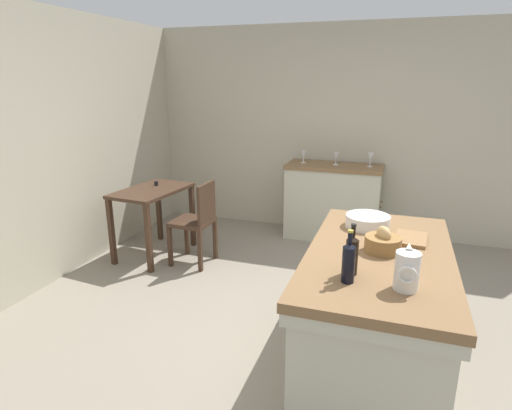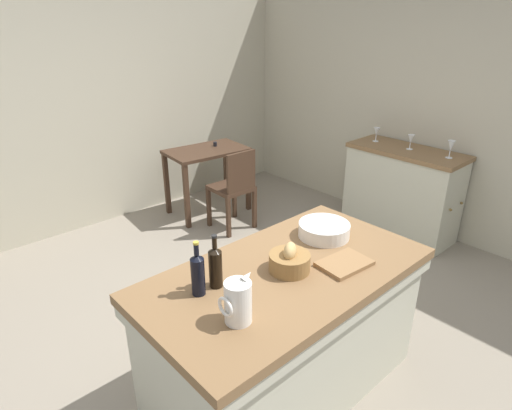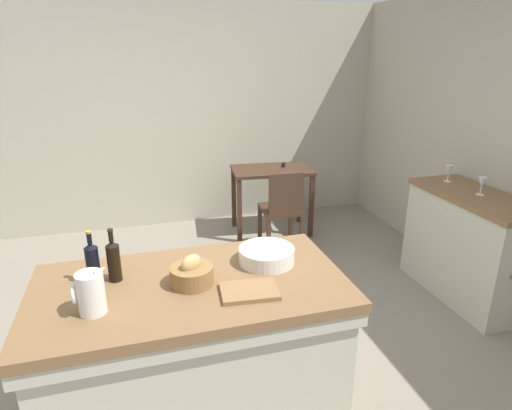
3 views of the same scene
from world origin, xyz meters
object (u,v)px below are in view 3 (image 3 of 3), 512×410
object	(u,v)px
island_table	(194,344)
writing_desk	(272,179)
pitcher	(91,293)
cutting_board	(249,291)
bread_basket	(192,274)
side_cabinet	(468,246)
wooden_chair	(282,209)
wine_glass_left	(482,183)
wash_bowl	(267,255)
wine_bottle_amber	(93,262)
wine_glass_middle	(449,170)
wine_bottle_dark	(114,260)

from	to	relation	value
island_table	writing_desk	size ratio (longest dim) A/B	1.78
pitcher	cutting_board	xyz separation A→B (m)	(0.77, -0.04, -0.10)
island_table	bread_basket	world-z (taller)	bread_basket
side_cabinet	wooden_chair	distance (m)	1.78
island_table	bread_basket	bearing A→B (deg)	-61.33
wine_glass_left	cutting_board	bearing A→B (deg)	-158.86
side_cabinet	bread_basket	distance (m)	2.60
wooden_chair	wash_bowl	distance (m)	1.99
bread_basket	wine_bottle_amber	distance (m)	0.54
cutting_board	wine_glass_middle	bearing A→B (deg)	29.64
writing_desk	bread_basket	bearing A→B (deg)	-116.72
wash_bowl	cutting_board	distance (m)	0.37
writing_desk	wine_bottle_amber	world-z (taller)	wine_bottle_amber
writing_desk	bread_basket	xyz separation A→B (m)	(-1.26, -2.51, 0.28)
side_cabinet	bread_basket	bearing A→B (deg)	-164.47
wine_bottle_dark	wine_bottle_amber	bearing A→B (deg)	177.22
bread_basket	wooden_chair	bearing A→B (deg)	58.28
island_table	bread_basket	size ratio (longest dim) A/B	7.28
pitcher	wine_bottle_amber	distance (m)	0.30
wash_bowl	wine_glass_left	world-z (taller)	wine_glass_left
bread_basket	wine_glass_middle	world-z (taller)	wine_glass_middle
wash_bowl	cutting_board	xyz separation A→B (m)	(-0.19, -0.31, -0.03)
side_cabinet	cutting_board	world-z (taller)	side_cabinet
pitcher	wine_glass_left	xyz separation A→B (m)	(2.97, 0.81, 0.06)
wash_bowl	wine_bottle_amber	xyz separation A→B (m)	(-0.97, 0.03, 0.08)
wash_bowl	wooden_chair	bearing A→B (deg)	67.86
island_table	wine_glass_left	distance (m)	2.63
side_cabinet	wooden_chair	size ratio (longest dim) A/B	1.29
island_table	wash_bowl	size ratio (longest dim) A/B	5.13
wine_bottle_dark	wine_bottle_amber	xyz separation A→B (m)	(-0.11, 0.01, -0.00)
side_cabinet	writing_desk	bearing A→B (deg)	123.23
wash_bowl	wine_glass_middle	xyz separation A→B (m)	(2.01, 0.94, 0.13)
island_table	wash_bowl	xyz separation A→B (m)	(0.47, 0.12, 0.45)
wooden_chair	wine_glass_left	distance (m)	1.88
wine_bottle_dark	wine_glass_middle	world-z (taller)	wine_bottle_dark
wash_bowl	wine_bottle_dark	bearing A→B (deg)	178.35
pitcher	writing_desk	bearing A→B (deg)	56.40
wine_glass_middle	wine_bottle_dark	bearing A→B (deg)	-162.28
wooden_chair	bread_basket	size ratio (longest dim) A/B	3.91
wooden_chair	pitcher	size ratio (longest dim) A/B	3.59
island_table	wooden_chair	size ratio (longest dim) A/B	1.87
wine_glass_left	writing_desk	bearing A→B (deg)	123.30
cutting_board	wine_bottle_dark	xyz separation A→B (m)	(-0.67, 0.33, 0.11)
cutting_board	wine_bottle_amber	bearing A→B (deg)	156.45
side_cabinet	wine_glass_middle	bearing A→B (deg)	88.04
writing_desk	wash_bowl	size ratio (longest dim) A/B	2.88
island_table	bread_basket	distance (m)	0.46
bread_basket	wine_glass_middle	bearing A→B (deg)	23.48
side_cabinet	wash_bowl	size ratio (longest dim) A/B	3.56
side_cabinet	wash_bowl	xyz separation A→B (m)	(-2.00, -0.55, 0.44)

